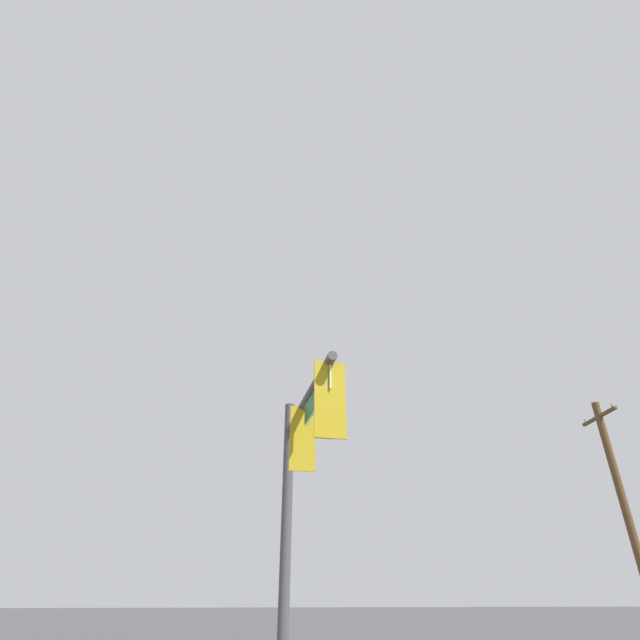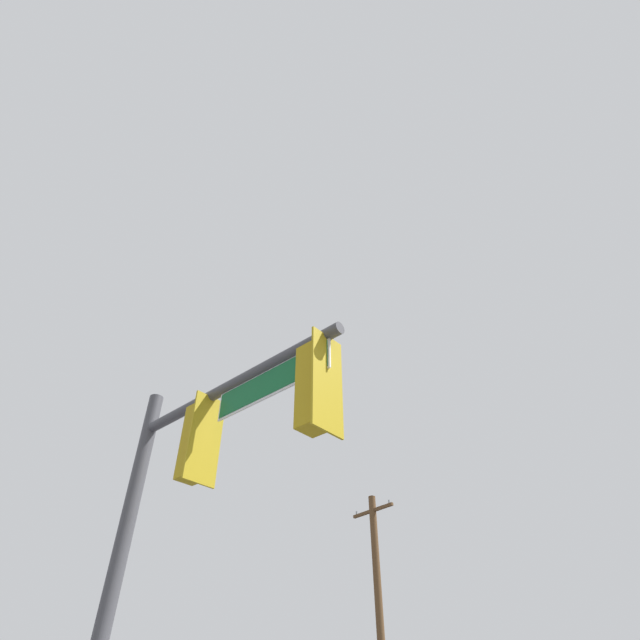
# 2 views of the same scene
# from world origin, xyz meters

# --- Properties ---
(signal_pole_near) EXTENTS (4.23, 0.69, 5.57)m
(signal_pole_near) POSITION_xyz_m (-5.94, -6.90, 3.84)
(signal_pole_near) COLOR #47474C
(signal_pole_near) RESTS_ON ground_plane
(utility_pole) EXTENTS (2.27, 0.59, 8.81)m
(utility_pole) POSITION_xyz_m (-12.06, 7.63, 4.56)
(utility_pole) COLOR brown
(utility_pole) RESTS_ON ground_plane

